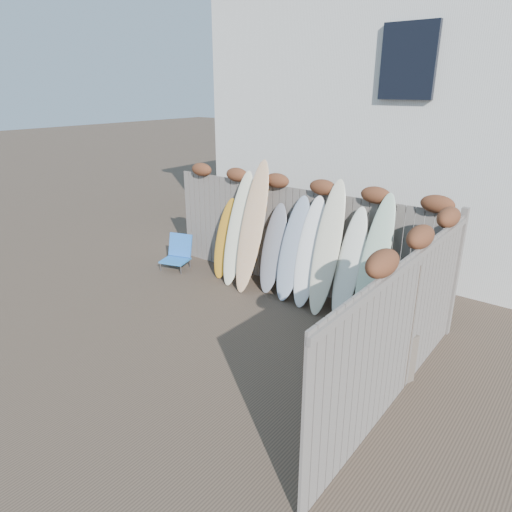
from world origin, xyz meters
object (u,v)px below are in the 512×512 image
Objects in this scene: wooden_crate at (387,353)px; lattice_panel at (415,310)px; beach_chair at (178,253)px; surfboard_0 at (225,238)px.

lattice_panel is at bearing 69.98° from wooden_crate.
lattice_panel is (0.17, 0.46, 0.53)m from wooden_crate.
lattice_panel is at bearing -5.89° from beach_chair.
wooden_crate is 0.40× the size of lattice_panel.
wooden_crate is at bearing -18.43° from surfboard_0.
beach_chair is 5.36m from wooden_crate.
beach_chair is 0.43× the size of surfboard_0.
wooden_crate is at bearing -10.93° from beach_chair.
lattice_panel is (5.43, -0.56, 0.54)m from beach_chair.
surfboard_0 is (-4.13, 1.34, 0.47)m from wooden_crate.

